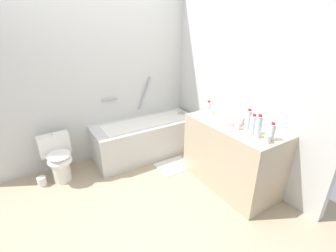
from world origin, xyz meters
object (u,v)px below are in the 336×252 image
object	(u,v)px
water_bottle_4	(209,108)
toilet_paper_roll	(42,181)
water_bottle_2	(272,132)
drinking_glass_2	(268,139)
water_bottle_1	(258,127)
bath_mat	(174,166)
sink_basin	(228,120)
bathtub	(147,137)
water_bottle_3	(253,125)
sink_faucet	(239,117)
drinking_glass_0	(212,113)
toilet	(59,158)
drinking_glass_1	(238,126)
water_bottle_0	(248,120)

from	to	relation	value
water_bottle_4	toilet_paper_roll	distance (m)	2.43
water_bottle_2	drinking_glass_2	size ratio (longest dim) A/B	2.38
water_bottle_1	bath_mat	bearing A→B (deg)	106.24
water_bottle_4	toilet_paper_roll	world-z (taller)	water_bottle_4
sink_basin	water_bottle_2	distance (m)	0.58
bathtub	water_bottle_3	size ratio (longest dim) A/B	7.28
sink_faucet	drinking_glass_0	distance (m)	0.35
toilet	water_bottle_4	size ratio (longest dim) A/B	3.34
toilet	water_bottle_4	bearing A→B (deg)	61.81
water_bottle_3	drinking_glass_2	bearing A→B (deg)	-98.79
toilet_paper_roll	drinking_glass_1	bearing A→B (deg)	-34.01
toilet	toilet_paper_roll	world-z (taller)	toilet
water_bottle_2	bath_mat	size ratio (longest dim) A/B	0.38
water_bottle_4	toilet_paper_roll	bearing A→B (deg)	158.56
water_bottle_3	bath_mat	size ratio (longest dim) A/B	0.46
toilet	bath_mat	world-z (taller)	toilet
water_bottle_3	drinking_glass_2	world-z (taller)	water_bottle_3
bathtub	sink_faucet	xyz separation A→B (m)	(0.74, -1.20, 0.58)
water_bottle_2	bath_mat	world-z (taller)	water_bottle_2
bathtub	water_bottle_1	xyz separation A→B (m)	(0.49, -1.66, 0.68)
water_bottle_2	toilet_paper_roll	size ratio (longest dim) A/B	1.53
bathtub	drinking_glass_1	distance (m)	1.61
water_bottle_3	bath_mat	xyz separation A→B (m)	(-0.35, 1.02, -0.96)
bathtub	drinking_glass_0	size ratio (longest dim) A/B	18.45
sink_faucet	water_bottle_3	xyz separation A→B (m)	(-0.22, -0.38, 0.08)
water_bottle_4	toilet	bearing A→B (deg)	155.62
water_bottle_3	water_bottle_4	size ratio (longest dim) A/B	1.21
toilet_paper_roll	water_bottle_3	bearing A→B (deg)	-36.62
sink_basin	drinking_glass_1	size ratio (longest dim) A/B	3.76
sink_basin	sink_faucet	distance (m)	0.20
toilet	sink_basin	size ratio (longest dim) A/B	1.86
toilet_paper_roll	drinking_glass_0	bearing A→B (deg)	-23.33
bathtub	toilet	xyz separation A→B (m)	(-1.33, -0.01, 0.03)
water_bottle_0	drinking_glass_1	bearing A→B (deg)	131.37
water_bottle_4	drinking_glass_0	distance (m)	0.09
drinking_glass_2	bath_mat	world-z (taller)	drinking_glass_2
bathtub	water_bottle_1	world-z (taller)	bathtub
bathtub	water_bottle_0	world-z (taller)	bathtub
drinking_glass_1	toilet_paper_roll	world-z (taller)	drinking_glass_1
water_bottle_1	toilet_paper_roll	size ratio (longest dim) A/B	2.04
drinking_glass_1	bathtub	bearing A→B (deg)	108.56
sink_faucet	water_bottle_0	bearing A→B (deg)	-124.19
sink_basin	water_bottle_2	world-z (taller)	water_bottle_2
bathtub	water_bottle_4	distance (m)	1.19
bathtub	toilet_paper_roll	world-z (taller)	bathtub
water_bottle_0	water_bottle_4	world-z (taller)	water_bottle_0
sink_basin	water_bottle_4	world-z (taller)	water_bottle_4
drinking_glass_1	toilet_paper_roll	xyz separation A→B (m)	(-2.06, 1.39, -0.84)
water_bottle_0	drinking_glass_0	bearing A→B (deg)	92.77
bathtub	drinking_glass_0	bearing A→B (deg)	-61.03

